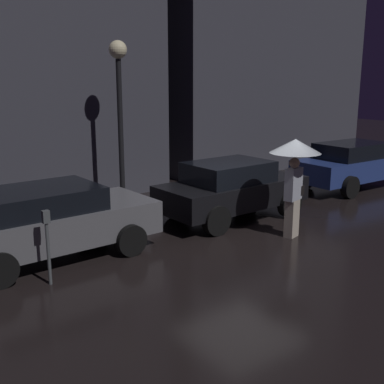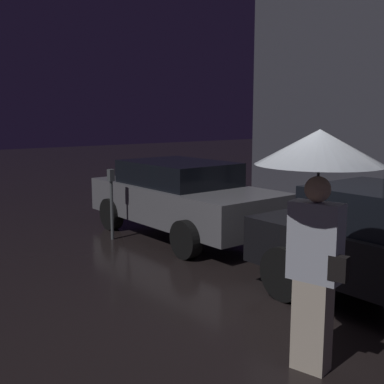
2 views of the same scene
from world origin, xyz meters
TOP-DOWN VIEW (x-y plane):
  - ground_plane at (0.00, 0.00)m, footprint 60.00×60.00m
  - building_facade_left at (-2.11, 6.50)m, footprint 7.11×3.00m
  - building_facade_right at (6.95, 6.50)m, footprint 9.08×3.00m
  - parked_car_grey at (-3.92, 1.39)m, footprint 4.22×2.01m
  - parked_car_black at (0.81, 1.27)m, footprint 4.00×1.88m
  - parked_car_blue at (6.34, 1.53)m, footprint 4.39×1.89m
  - pedestrian_with_umbrella at (0.92, -0.66)m, footprint 1.13×1.13m
  - parking_meter at (-4.43, 0.12)m, footprint 0.12×0.10m
  - street_lamp_near at (-0.98, 3.72)m, footprint 0.47×0.47m

SIDE VIEW (x-z plane):
  - ground_plane at x=0.00m, z-range 0.00..0.00m
  - parked_car_grey at x=-3.92m, z-range 0.04..1.49m
  - parked_car_black at x=0.81m, z-range 0.04..1.52m
  - parked_car_blue at x=6.34m, z-range 0.04..1.53m
  - parking_meter at x=-4.43m, z-range 0.16..1.50m
  - pedestrian_with_umbrella at x=0.92m, z-range 0.65..2.88m
  - street_lamp_near at x=-0.98m, z-range 1.04..5.50m
  - building_facade_left at x=-2.11m, z-range 0.00..9.57m
  - building_facade_right at x=6.95m, z-range 0.00..10.76m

